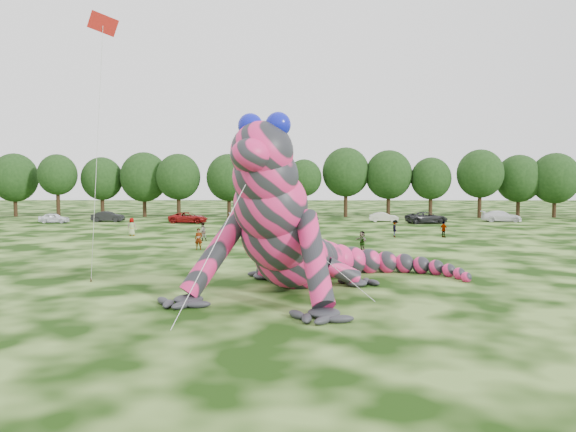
# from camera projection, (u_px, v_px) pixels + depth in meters

# --- Properties ---
(ground) EXTENTS (240.00, 240.00, 0.00)m
(ground) POSITION_uv_depth(u_px,v_px,m) (302.00, 305.00, 26.64)
(ground) COLOR #16330A
(ground) RESTS_ON ground
(inflatable_gecko) EXTENTS (21.07, 22.65, 9.11)m
(inflatable_gecko) POSITION_uv_depth(u_px,v_px,m) (298.00, 205.00, 30.57)
(inflatable_gecko) COLOR #DB2165
(inflatable_gecko) RESTS_ON ground
(flying_kite) EXTENTS (2.66, 2.91, 14.74)m
(flying_kite) POSITION_uv_depth(u_px,v_px,m) (102.00, 43.00, 29.29)
(flying_kite) COLOR red
(flying_kite) RESTS_ON ground
(tree_2) EXTENTS (7.04, 6.34, 9.64)m
(tree_2) POSITION_uv_depth(u_px,v_px,m) (15.00, 185.00, 85.41)
(tree_2) COLOR black
(tree_2) RESTS_ON ground
(tree_3) EXTENTS (5.81, 5.23, 9.44)m
(tree_3) POSITION_uv_depth(u_px,v_px,m) (58.00, 186.00, 83.64)
(tree_3) COLOR black
(tree_3) RESTS_ON ground
(tree_4) EXTENTS (6.22, 5.60, 9.06)m
(tree_4) POSITION_uv_depth(u_px,v_px,m) (102.00, 187.00, 85.23)
(tree_4) COLOR black
(tree_4) RESTS_ON ground
(tree_5) EXTENTS (7.16, 6.44, 9.80)m
(tree_5) POSITION_uv_depth(u_px,v_px,m) (144.00, 185.00, 84.85)
(tree_5) COLOR black
(tree_5) RESTS_ON ground
(tree_6) EXTENTS (6.52, 5.86, 9.49)m
(tree_6) POSITION_uv_depth(u_px,v_px,m) (179.00, 186.00, 83.05)
(tree_6) COLOR black
(tree_6) RESTS_ON ground
(tree_7) EXTENTS (6.68, 6.01, 9.48)m
(tree_7) POSITION_uv_depth(u_px,v_px,m) (229.00, 186.00, 83.09)
(tree_7) COLOR black
(tree_7) RESTS_ON ground
(tree_8) EXTENTS (6.14, 5.53, 8.94)m
(tree_8) POSITION_uv_depth(u_px,v_px,m) (268.00, 188.00, 83.22)
(tree_8) COLOR black
(tree_8) RESTS_ON ground
(tree_9) EXTENTS (5.27, 4.74, 8.68)m
(tree_9) POSITION_uv_depth(u_px,v_px,m) (304.00, 188.00, 83.53)
(tree_9) COLOR black
(tree_9) RESTS_ON ground
(tree_10) EXTENTS (7.09, 6.38, 10.50)m
(tree_10) POSITION_uv_depth(u_px,v_px,m) (346.00, 182.00, 84.63)
(tree_10) COLOR black
(tree_10) RESTS_ON ground
(tree_11) EXTENTS (7.01, 6.31, 10.07)m
(tree_11) POSITION_uv_depth(u_px,v_px,m) (389.00, 184.00, 84.19)
(tree_11) COLOR black
(tree_11) RESTS_ON ground
(tree_12) EXTENTS (5.99, 5.39, 8.97)m
(tree_12) POSITION_uv_depth(u_px,v_px,m) (431.00, 187.00, 83.70)
(tree_12) COLOR black
(tree_12) RESTS_ON ground
(tree_13) EXTENTS (6.83, 6.15, 10.13)m
(tree_13) POSITION_uv_depth(u_px,v_px,m) (480.00, 184.00, 82.97)
(tree_13) COLOR black
(tree_13) RESTS_ON ground
(tree_14) EXTENTS (6.82, 6.14, 9.40)m
(tree_14) POSITION_uv_depth(u_px,v_px,m) (519.00, 186.00, 84.51)
(tree_14) COLOR black
(tree_14) RESTS_ON ground
(tree_15) EXTENTS (7.17, 6.45, 9.63)m
(tree_15) POSITION_uv_depth(u_px,v_px,m) (555.00, 185.00, 83.50)
(tree_15) COLOR black
(tree_15) RESTS_ON ground
(car_0) EXTENTS (3.85, 1.59, 1.31)m
(car_0) POSITION_uv_depth(u_px,v_px,m) (54.00, 218.00, 73.80)
(car_0) COLOR white
(car_0) RESTS_ON ground
(car_1) EXTENTS (4.27, 1.49, 1.41)m
(car_1) POSITION_uv_depth(u_px,v_px,m) (108.00, 217.00, 75.73)
(car_1) COLOR black
(car_1) RESTS_ON ground
(car_2) EXTENTS (5.17, 2.53, 1.41)m
(car_2) POSITION_uv_depth(u_px,v_px,m) (188.00, 218.00, 73.67)
(car_2) COLOR maroon
(car_2) RESTS_ON ground
(car_3) EXTENTS (4.77, 2.56, 1.31)m
(car_3) POSITION_uv_depth(u_px,v_px,m) (246.00, 217.00, 75.49)
(car_3) COLOR #B7BDC1
(car_3) RESTS_ON ground
(car_4) EXTENTS (4.10, 1.96, 1.35)m
(car_4) POSITION_uv_depth(u_px,v_px,m) (304.00, 217.00, 75.13)
(car_4) COLOR #171A4A
(car_4) RESTS_ON ground
(car_5) EXTENTS (3.97, 1.62, 1.28)m
(car_5) POSITION_uv_depth(u_px,v_px,m) (384.00, 217.00, 75.68)
(car_5) COLOR silver
(car_5) RESTS_ON ground
(car_6) EXTENTS (5.84, 3.51, 1.52)m
(car_6) POSITION_uv_depth(u_px,v_px,m) (427.00, 218.00, 73.16)
(car_6) COLOR #262729
(car_6) RESTS_ON ground
(car_7) EXTENTS (5.43, 2.80, 1.51)m
(car_7) POSITION_uv_depth(u_px,v_px,m) (501.00, 216.00, 75.69)
(car_7) COLOR white
(car_7) RESTS_ON ground
(spectator_2) EXTENTS (0.69, 1.16, 1.75)m
(spectator_2) POSITION_uv_depth(u_px,v_px,m) (395.00, 229.00, 56.26)
(spectator_2) COLOR gray
(spectator_2) RESTS_ON ground
(spectator_4) EXTENTS (0.91, 0.61, 1.85)m
(spectator_4) POSITION_uv_depth(u_px,v_px,m) (132.00, 227.00, 57.82)
(spectator_4) COLOR gray
(spectator_4) RESTS_ON ground
(spectator_0) EXTENTS (0.66, 0.45, 1.79)m
(spectator_0) POSITION_uv_depth(u_px,v_px,m) (199.00, 239.00, 46.68)
(spectator_0) COLOR gray
(spectator_0) RESTS_ON ground
(spectator_5) EXTENTS (1.08, 1.51, 1.58)m
(spectator_5) POSITION_uv_depth(u_px,v_px,m) (362.00, 240.00, 46.54)
(spectator_5) COLOR gray
(spectator_5) RESTS_ON ground
(spectator_3) EXTENTS (0.85, 1.01, 1.62)m
(spectator_3) POSITION_uv_depth(u_px,v_px,m) (444.00, 229.00, 56.11)
(spectator_3) COLOR gray
(spectator_3) RESTS_ON ground
(spectator_1) EXTENTS (1.07, 1.01, 1.74)m
(spectator_1) POSITION_uv_depth(u_px,v_px,m) (202.00, 232.00, 53.09)
(spectator_1) COLOR gray
(spectator_1) RESTS_ON ground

